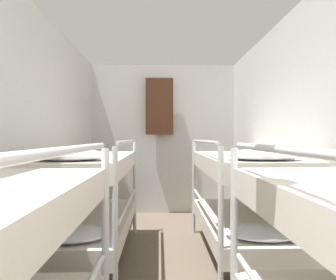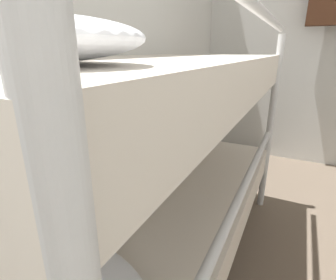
# 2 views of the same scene
# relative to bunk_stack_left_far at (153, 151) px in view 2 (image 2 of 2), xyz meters

# --- Properties ---
(bunk_stack_left_far) EXTENTS (0.81, 1.76, 1.22)m
(bunk_stack_left_far) POSITION_rel_bunk_stack_left_far_xyz_m (0.00, 0.00, 0.00)
(bunk_stack_left_far) COLOR silver
(bunk_stack_left_far) RESTS_ON ground_plane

